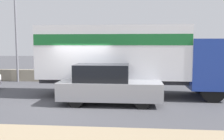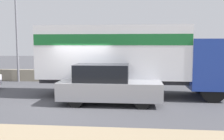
% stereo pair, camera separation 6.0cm
% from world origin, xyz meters
% --- Properties ---
extents(ground_plane, '(80.00, 80.00, 0.00)m').
position_xyz_m(ground_plane, '(0.00, 0.00, 0.00)').
color(ground_plane, '#47474C').
extents(stone_wall_backdrop, '(60.00, 0.35, 0.77)m').
position_xyz_m(stone_wall_backdrop, '(0.00, 6.11, 0.39)').
color(stone_wall_backdrop, gray).
rests_on(stone_wall_backdrop, ground_plane).
extents(street_lamp, '(0.56, 0.28, 6.70)m').
position_xyz_m(street_lamp, '(-5.40, 5.81, 3.90)').
color(street_lamp, slate).
rests_on(street_lamp, ground_plane).
extents(box_truck, '(8.73, 2.46, 3.31)m').
position_xyz_m(box_truck, '(2.03, 1.88, 2.00)').
color(box_truck, navy).
rests_on(box_truck, ground_plane).
extents(car_hatchback, '(4.20, 1.81, 1.67)m').
position_xyz_m(car_hatchback, '(1.20, 0.25, 0.81)').
color(car_hatchback, '#9E9EA3').
rests_on(car_hatchback, ground_plane).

